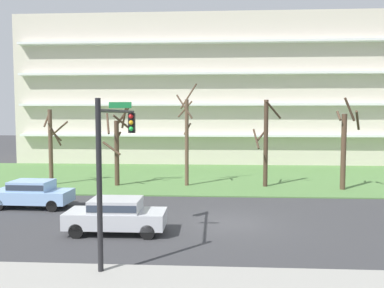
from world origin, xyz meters
name	(u,v)px	position (x,y,z in m)	size (l,w,h in m)	color
ground	(231,223)	(0.00, 0.00, 0.00)	(160.00, 160.00, 0.00)	#38383A
grass_lawn_strip	(224,177)	(0.00, 14.00, 0.04)	(80.00, 16.00, 0.08)	#547F42
apartment_building	(222,92)	(0.00, 27.44, 7.95)	(44.44, 11.84, 15.90)	beige
tree_far_left	(51,144)	(-13.00, 9.55, 3.11)	(1.72, 2.04, 5.69)	brown
tree_left	(117,145)	(-8.01, 9.46, 3.06)	(2.03, 2.11, 6.07)	#4C3828
tree_center	(187,137)	(-2.88, 9.75, 3.68)	(1.51, 1.52, 7.63)	brown
tree_right	(265,142)	(2.86, 9.64, 3.35)	(1.98, 1.76, 6.38)	#423023
tree_far_right	(345,147)	(8.20, 8.75, 3.08)	(1.69, 1.69, 6.48)	#4C3828
sedan_silver_near_left	(116,214)	(-5.20, -2.00, 0.87)	(4.41, 1.84, 1.57)	#B7BABF
sedan_blue_center_left	(32,193)	(-11.20, 2.50, 0.87)	(4.45, 1.93, 1.57)	#8CB2E0
traffic_signal_mast	(114,149)	(-4.55, -4.67, 4.02)	(0.90, 5.48, 5.83)	black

